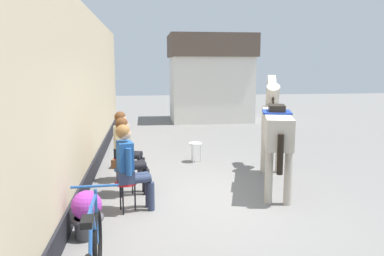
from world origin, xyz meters
name	(u,v)px	position (x,y,z in m)	size (l,w,h in m)	color
ground_plane	(199,157)	(0.00, 3.00, 0.00)	(40.00, 40.00, 0.00)	slate
pub_facade_wall	(82,103)	(-2.55, 1.50, 1.54)	(0.34, 14.00, 3.40)	#CCB793
distant_cottage	(210,77)	(1.40, 9.47, 1.80)	(3.40, 2.60, 3.50)	silver
seated_visitor_near	(129,163)	(-1.58, -0.36, 0.78)	(0.61, 0.48, 1.39)	red
seated_visitor_middle	(127,152)	(-1.64, 0.42, 0.78)	(0.61, 0.49, 1.39)	#194C99
seated_visitor_far	(125,143)	(-1.72, 1.27, 0.78)	(0.61, 0.48, 1.39)	red
saddled_horse_center	(275,125)	(1.13, 0.70, 1.16)	(1.07, 2.93, 2.06)	#B2A899
flower_planter_near	(87,213)	(-2.11, -1.22, 0.33)	(0.43, 0.43, 0.64)	#4C4C51
spare_stool_white	(195,145)	(-0.15, 2.59, 0.40)	(0.32, 0.32, 0.46)	white
satchel_bag	(115,163)	(-2.00, 2.31, 0.10)	(0.28, 0.12, 0.20)	brown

